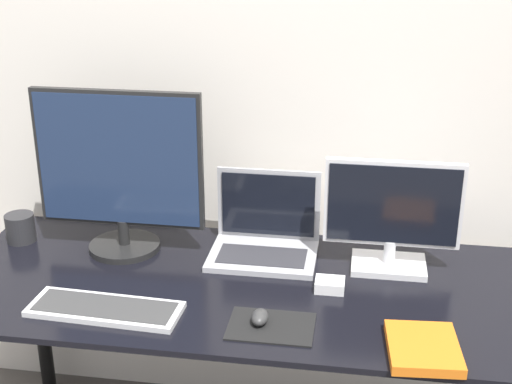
# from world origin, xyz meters

# --- Properties ---
(wall_back) EXTENTS (7.00, 0.05, 2.50)m
(wall_back) POSITION_xyz_m (0.00, 0.81, 1.25)
(wall_back) COLOR silver
(wall_back) RESTS_ON ground_plane
(desk) EXTENTS (1.81, 0.74, 0.71)m
(desk) POSITION_xyz_m (0.00, 0.37, 0.62)
(desk) COLOR black
(desk) RESTS_ON ground_plane
(monitor_left) EXTENTS (0.53, 0.23, 0.53)m
(monitor_left) POSITION_xyz_m (-0.44, 0.54, 0.98)
(monitor_left) COLOR black
(monitor_left) RESTS_ON desk
(monitor_right) EXTENTS (0.41, 0.16, 0.35)m
(monitor_right) POSITION_xyz_m (0.41, 0.54, 0.89)
(monitor_right) COLOR silver
(monitor_right) RESTS_ON desk
(laptop) EXTENTS (0.34, 0.25, 0.26)m
(laptop) POSITION_xyz_m (0.01, 0.59, 0.78)
(laptop) COLOR #ADADB2
(laptop) RESTS_ON desk
(keyboard) EXTENTS (0.43, 0.17, 0.02)m
(keyboard) POSITION_xyz_m (-0.37, 0.16, 0.72)
(keyboard) COLOR silver
(keyboard) RESTS_ON desk
(mousepad) EXTENTS (0.23, 0.16, 0.00)m
(mousepad) POSITION_xyz_m (0.09, 0.15, 0.72)
(mousepad) COLOR black
(mousepad) RESTS_ON desk
(mouse) EXTENTS (0.04, 0.07, 0.04)m
(mouse) POSITION_xyz_m (0.06, 0.16, 0.74)
(mouse) COLOR #333333
(mouse) RESTS_ON mousepad
(book) EXTENTS (0.19, 0.22, 0.03)m
(book) POSITION_xyz_m (0.48, 0.09, 0.73)
(book) COLOR orange
(book) RESTS_ON desk
(mug) EXTENTS (0.10, 0.10, 0.09)m
(mug) POSITION_xyz_m (-0.80, 0.54, 0.76)
(mug) COLOR #262628
(mug) RESTS_ON desk
(power_brick) EXTENTS (0.09, 0.07, 0.03)m
(power_brick) POSITION_xyz_m (0.23, 0.37, 0.73)
(power_brick) COLOR white
(power_brick) RESTS_ON desk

